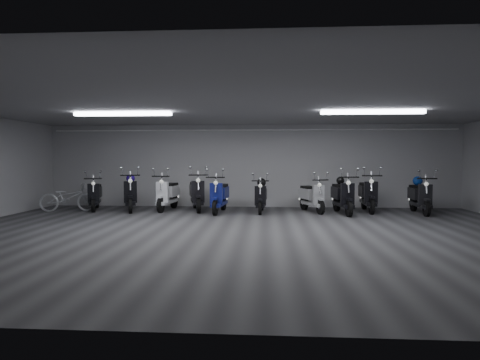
# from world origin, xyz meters

# --- Properties ---
(floor) EXTENTS (14.00, 10.00, 0.01)m
(floor) POSITION_xyz_m (0.00, 0.00, -0.01)
(floor) COLOR #39393B
(floor) RESTS_ON ground
(ceiling) EXTENTS (14.00, 10.00, 0.01)m
(ceiling) POSITION_xyz_m (0.00, 0.00, 2.80)
(ceiling) COLOR gray
(ceiling) RESTS_ON ground
(back_wall) EXTENTS (14.00, 0.01, 2.80)m
(back_wall) POSITION_xyz_m (0.00, 5.00, 1.40)
(back_wall) COLOR #A2A2A5
(back_wall) RESTS_ON ground
(front_wall) EXTENTS (14.00, 0.01, 2.80)m
(front_wall) POSITION_xyz_m (0.00, -5.00, 1.40)
(front_wall) COLOR #A2A2A5
(front_wall) RESTS_ON ground
(fluor_strip_left) EXTENTS (2.40, 0.18, 0.08)m
(fluor_strip_left) POSITION_xyz_m (-3.00, 1.00, 2.74)
(fluor_strip_left) COLOR white
(fluor_strip_left) RESTS_ON ceiling
(fluor_strip_right) EXTENTS (2.40, 0.18, 0.08)m
(fluor_strip_right) POSITION_xyz_m (3.00, 1.00, 2.74)
(fluor_strip_right) COLOR white
(fluor_strip_right) RESTS_ON ceiling
(conduit) EXTENTS (13.60, 0.05, 0.05)m
(conduit) POSITION_xyz_m (0.00, 4.92, 2.62)
(conduit) COLOR white
(conduit) RESTS_ON back_wall
(scooter_0) EXTENTS (1.08, 1.82, 1.29)m
(scooter_0) POSITION_xyz_m (-4.95, 3.79, 0.64)
(scooter_0) COLOR black
(scooter_0) RESTS_ON floor
(scooter_1) EXTENTS (1.21, 2.02, 1.43)m
(scooter_1) POSITION_xyz_m (-3.75, 3.65, 0.71)
(scooter_1) COLOR black
(scooter_1) RESTS_ON floor
(scooter_2) EXTENTS (0.80, 1.91, 1.38)m
(scooter_2) POSITION_xyz_m (-2.61, 3.84, 0.69)
(scooter_2) COLOR white
(scooter_2) RESTS_ON floor
(scooter_3) EXTENTS (1.11, 2.03, 1.44)m
(scooter_3) POSITION_xyz_m (-1.68, 3.85, 0.72)
(scooter_3) COLOR black
(scooter_3) RESTS_ON floor
(scooter_4) EXTENTS (0.78, 1.90, 1.38)m
(scooter_4) POSITION_xyz_m (-0.90, 3.39, 0.69)
(scooter_4) COLOR navy
(scooter_4) RESTS_ON floor
(scooter_5) EXTENTS (0.62, 1.69, 1.24)m
(scooter_5) POSITION_xyz_m (0.36, 3.52, 0.62)
(scooter_5) COLOR black
(scooter_5) RESTS_ON floor
(scooter_6) EXTENTS (1.10, 1.79, 1.27)m
(scooter_6) POSITION_xyz_m (1.93, 3.73, 0.63)
(scooter_6) COLOR #B1B2B5
(scooter_6) RESTS_ON floor
(scooter_7) EXTENTS (0.81, 1.93, 1.40)m
(scooter_7) POSITION_xyz_m (2.79, 3.36, 0.70)
(scooter_7) COLOR black
(scooter_7) RESTS_ON floor
(scooter_8) EXTENTS (0.77, 1.96, 1.43)m
(scooter_8) POSITION_xyz_m (3.66, 3.90, 0.71)
(scooter_8) COLOR black
(scooter_8) RESTS_ON floor
(scooter_9) EXTENTS (0.71, 1.84, 1.35)m
(scooter_9) POSITION_xyz_m (5.10, 3.53, 0.67)
(scooter_9) COLOR black
(scooter_9) RESTS_ON floor
(bicycle) EXTENTS (1.76, 0.97, 1.08)m
(bicycle) POSITION_xyz_m (-5.65, 3.39, 0.54)
(bicycle) COLOR silver
(bicycle) RESTS_ON floor
(helmet_0) EXTENTS (0.24, 0.24, 0.24)m
(helmet_0) POSITION_xyz_m (2.77, 3.62, 0.98)
(helmet_0) COLOR black
(helmet_0) RESTS_ON scooter_7
(helmet_1) EXTENTS (0.27, 0.27, 0.27)m
(helmet_1) POSITION_xyz_m (-3.83, 3.91, 1.02)
(helmet_1) COLOR #210B7D
(helmet_1) RESTS_ON scooter_1
(helmet_2) EXTENTS (0.28, 0.28, 0.28)m
(helmet_2) POSITION_xyz_m (0.37, 3.76, 0.91)
(helmet_2) COLOR black
(helmet_2) RESTS_ON scooter_5
(helmet_3) EXTENTS (0.28, 0.28, 0.28)m
(helmet_3) POSITION_xyz_m (5.11, 3.78, 0.97)
(helmet_3) COLOR navy
(helmet_3) RESTS_ON scooter_9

